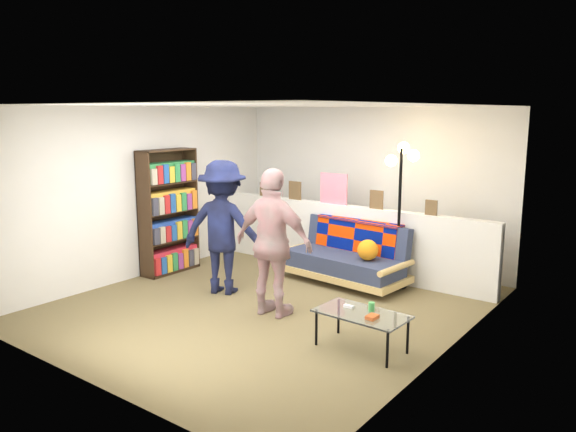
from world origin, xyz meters
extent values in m
plane|color=brown|center=(0.00, 0.00, 0.00)|extent=(5.00, 5.00, 0.00)
cube|color=silver|center=(0.00, 2.50, 1.20)|extent=(4.50, 0.10, 2.40)
cube|color=silver|center=(-2.25, 0.00, 1.20)|extent=(0.10, 5.00, 2.40)
cube|color=silver|center=(2.25, 0.00, 1.20)|extent=(0.10, 5.00, 2.40)
cube|color=white|center=(0.00, 0.00, 2.40)|extent=(4.50, 5.00, 0.10)
cube|color=silver|center=(0.00, 1.80, 0.50)|extent=(4.45, 0.15, 1.00)
cube|color=brown|center=(-1.50, 1.78, 1.11)|extent=(0.18, 0.02, 0.22)
cube|color=brown|center=(-0.90, 1.78, 1.14)|extent=(0.22, 0.02, 0.28)
cube|color=silver|center=(-0.20, 1.78, 1.23)|extent=(0.45, 0.02, 0.45)
cube|color=brown|center=(0.50, 1.78, 1.13)|extent=(0.20, 0.02, 0.26)
cube|color=brown|center=(1.30, 1.78, 1.10)|extent=(0.16, 0.02, 0.20)
cube|color=tan|center=(0.26, 1.34, 0.14)|extent=(1.81, 0.94, 0.09)
cube|color=#2D3651|center=(0.26, 1.29, 0.29)|extent=(1.71, 0.79, 0.22)
cube|color=#2D3651|center=(0.29, 1.64, 0.57)|extent=(1.67, 0.37, 0.52)
cylinder|color=tan|center=(-0.56, 1.42, 0.37)|extent=(0.16, 0.79, 0.08)
cylinder|color=tan|center=(1.09, 1.26, 0.37)|extent=(0.16, 0.79, 0.08)
cube|color=navy|center=(0.28, 1.56, 0.57)|extent=(1.34, 0.22, 0.48)
cube|color=navy|center=(0.30, 1.68, 0.83)|extent=(1.35, 0.35, 0.03)
sphere|color=orange|center=(0.67, 1.26, 0.54)|extent=(0.28, 0.28, 0.28)
cube|color=black|center=(-2.22, 0.28, 0.90)|extent=(0.02, 0.90, 1.80)
cube|color=black|center=(-2.08, -0.16, 0.90)|extent=(0.30, 0.02, 1.80)
cube|color=black|center=(-2.08, 0.72, 0.90)|extent=(0.30, 0.02, 1.80)
cube|color=black|center=(-2.08, 0.28, 1.79)|extent=(0.30, 0.90, 0.02)
cube|color=black|center=(-2.08, 0.28, 0.02)|extent=(0.30, 0.90, 0.04)
cube|color=black|center=(-2.08, 0.28, 0.48)|extent=(0.30, 0.86, 0.02)
cube|color=black|center=(-2.08, 0.28, 0.90)|extent=(0.30, 0.86, 0.02)
cube|color=black|center=(-2.08, 0.28, 1.32)|extent=(0.30, 0.86, 0.02)
cube|color=red|center=(-2.06, 0.28, 0.20)|extent=(0.22, 0.84, 0.30)
cube|color=#264CA6|center=(-2.06, 0.28, 0.64)|extent=(0.22, 0.84, 0.28)
cube|color=gold|center=(-2.06, 0.28, 1.06)|extent=(0.22, 0.84, 0.30)
cube|color=#308544|center=(-2.06, 0.28, 1.48)|extent=(0.22, 0.84, 0.28)
cylinder|color=black|center=(1.14, -0.64, 0.18)|extent=(0.03, 0.03, 0.36)
cylinder|color=black|center=(1.95, -0.67, 0.18)|extent=(0.03, 0.03, 0.36)
cylinder|color=black|center=(1.15, -0.24, 0.18)|extent=(0.03, 0.03, 0.36)
cylinder|color=black|center=(1.97, -0.28, 0.18)|extent=(0.03, 0.03, 0.36)
cube|color=silver|center=(1.55, -0.46, 0.37)|extent=(0.92, 0.54, 0.02)
cube|color=silver|center=(1.37, -0.40, 0.39)|extent=(0.11, 0.05, 0.03)
cube|color=#C95523|center=(1.71, -0.54, 0.40)|extent=(0.10, 0.13, 0.04)
cylinder|color=#46A852|center=(1.60, -0.35, 0.42)|extent=(0.07, 0.07, 0.09)
cylinder|color=black|center=(0.93, 1.61, 0.02)|extent=(0.35, 0.35, 0.03)
cylinder|color=black|center=(0.93, 1.61, 0.93)|extent=(0.05, 0.05, 1.86)
sphere|color=#FFC672|center=(0.79, 1.61, 1.70)|extent=(0.15, 0.15, 0.15)
sphere|color=#FFC672|center=(1.08, 1.64, 1.77)|extent=(0.15, 0.15, 0.15)
sphere|color=#FFC672|center=(0.90, 1.74, 1.86)|extent=(0.15, 0.15, 0.15)
imported|color=black|center=(-0.78, 0.05, 0.86)|extent=(1.27, 0.98, 1.73)
imported|color=pink|center=(0.26, -0.22, 0.86)|extent=(1.03, 0.48, 1.72)
camera|label=1|loc=(4.12, -5.10, 2.34)|focal=35.00mm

